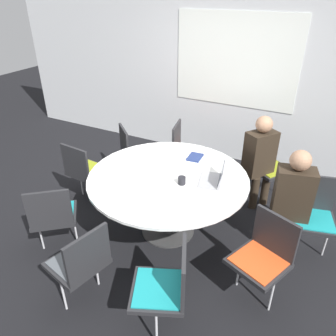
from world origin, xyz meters
TOP-DOWN VIEW (x-y plane):
  - ground_plane at (0.00, 0.00)m, footprint 16.00×16.00m
  - wall_back at (0.00, 2.12)m, footprint 8.00×0.07m
  - conference_table at (0.00, 0.00)m, footprint 1.70×1.70m
  - chair_0 at (1.45, 0.43)m, footprint 0.53×0.51m
  - chair_1 at (0.80, 1.28)m, footprint 0.60×0.60m
  - chair_2 at (-0.33, 1.16)m, footprint 0.51×0.52m
  - chair_3 at (-0.93, 0.77)m, footprint 0.61×0.61m
  - chair_4 at (-1.21, 0.05)m, footprint 0.48×0.46m
  - chair_5 at (-0.89, -0.82)m, footprint 0.61×0.60m
  - chair_6 at (-0.21, -1.19)m, footprint 0.51×0.52m
  - chair_7 at (0.55, -1.08)m, footprint 0.56×0.57m
  - chair_8 at (1.14, -0.40)m, footprint 0.57×0.56m
  - person_0 at (1.23, 0.29)m, footprint 0.40×0.32m
  - person_1 at (0.73, 1.03)m, footprint 0.39×0.42m
  - laptop at (0.48, 0.12)m, footprint 0.32×0.39m
  - spiral_notebook at (0.09, 0.51)m, footprint 0.17×0.22m
  - coffee_cup at (0.19, -0.07)m, footprint 0.08×0.08m

SIDE VIEW (x-z plane):
  - ground_plane at x=0.00m, z-range 0.00..0.00m
  - chair_0 at x=1.45m, z-range 0.08..0.92m
  - chair_1 at x=0.80m, z-range 0.08..0.92m
  - chair_2 at x=-0.33m, z-range 0.08..0.92m
  - chair_3 at x=-0.93m, z-range 0.08..0.92m
  - chair_4 at x=-1.21m, z-range 0.08..0.92m
  - chair_5 at x=-0.89m, z-range 0.08..0.92m
  - chair_6 at x=-0.21m, z-range 0.08..0.92m
  - chair_7 at x=0.55m, z-range 0.08..0.92m
  - chair_8 at x=1.14m, z-range 0.08..0.92m
  - conference_table at x=0.00m, z-range 0.25..0.99m
  - person_0 at x=1.23m, z-range 0.10..1.29m
  - person_1 at x=0.73m, z-range 0.10..1.29m
  - spiral_notebook at x=0.09m, z-range 0.74..0.76m
  - coffee_cup at x=0.19m, z-range 0.74..0.82m
  - laptop at x=0.48m, z-range 0.69..0.90m
  - wall_back at x=0.00m, z-range 0.00..2.70m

